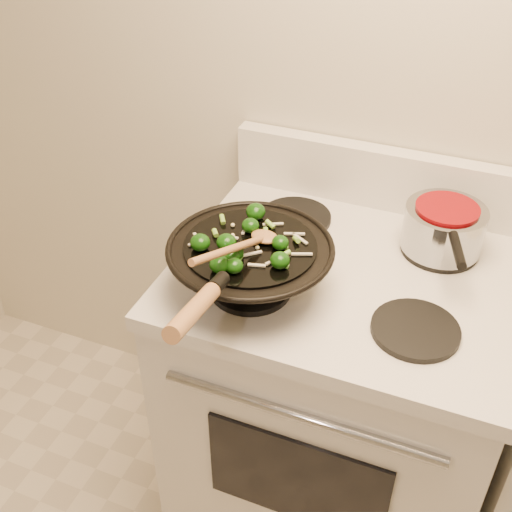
% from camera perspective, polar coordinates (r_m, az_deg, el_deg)
% --- Properties ---
extents(stove, '(0.78, 0.67, 1.08)m').
position_cam_1_polar(stove, '(1.79, 6.97, -12.56)').
color(stove, silver).
rests_on(stove, ground).
extents(wok, '(0.35, 0.59, 0.24)m').
position_cam_1_polar(wok, '(1.36, -0.56, -0.73)').
color(wok, black).
rests_on(wok, stove).
extents(stirfry, '(0.26, 0.24, 0.04)m').
position_cam_1_polar(stirfry, '(1.32, -1.19, 1.35)').
color(stirfry, '#0E3608').
rests_on(stirfry, wok).
extents(wooden_spoon, '(0.09, 0.27, 0.10)m').
position_cam_1_polar(wooden_spoon, '(1.28, -0.94, 1.09)').
color(wooden_spoon, '#95643A').
rests_on(wooden_spoon, wok).
extents(saucepan, '(0.19, 0.29, 0.11)m').
position_cam_1_polar(saucepan, '(1.54, 16.36, 2.43)').
color(saucepan, '#93969B').
rests_on(saucepan, stove).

